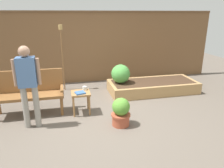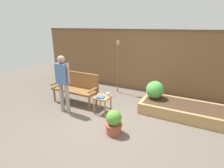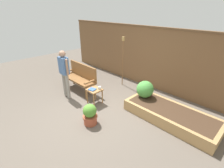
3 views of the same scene
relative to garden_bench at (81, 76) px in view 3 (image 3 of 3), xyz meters
name	(u,v)px [view 3 (image 3 of 3)]	position (x,y,z in m)	size (l,w,h in m)	color
ground_plane	(93,111)	(1.39, -0.58, -0.54)	(14.00, 14.00, 0.00)	#60564C
fence_back	(148,57)	(1.39, 2.02, 0.55)	(8.40, 0.14, 2.16)	brown
garden_bench	(81,76)	(0.00, 0.00, 0.00)	(1.44, 0.48, 0.94)	brown
side_table	(94,92)	(1.07, -0.25, -0.15)	(0.40, 0.40, 0.48)	#9E7042
cup_on_table	(100,88)	(1.18, -0.13, -0.02)	(0.12, 0.09, 0.08)	silver
book_on_table	(92,89)	(1.06, -0.32, -0.05)	(0.20, 0.18, 0.03)	#38609E
potted_boxwood	(90,114)	(1.78, -0.97, -0.26)	(0.38, 0.38, 0.56)	#A84C33
raised_planter_bed	(170,115)	(3.13, 0.64, -0.39)	(2.40, 1.00, 0.30)	#AD8451
shrub_near_bench	(145,89)	(2.22, 0.72, 0.01)	(0.50, 0.50, 0.50)	brown
tiki_torch	(123,53)	(0.74, 1.37, 0.68)	(0.10, 0.10, 1.80)	brown
person_by_bench	(64,70)	(0.11, -0.65, 0.39)	(0.47, 0.20, 1.56)	gray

